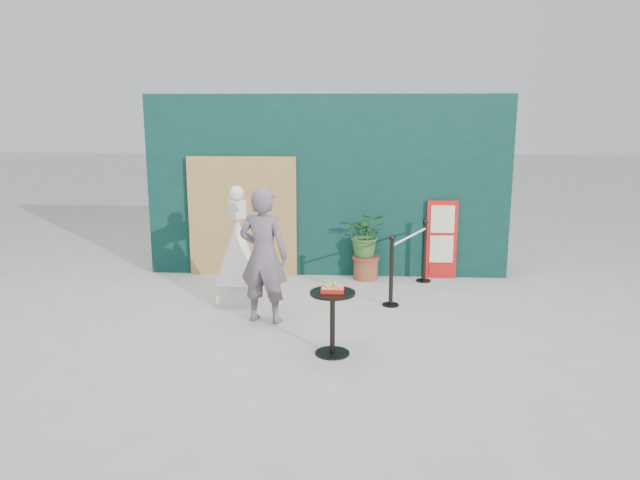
{
  "coord_description": "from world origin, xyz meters",
  "views": [
    {
      "loc": [
        0.51,
        -7.17,
        2.82
      ],
      "look_at": [
        0.0,
        1.2,
        1.0
      ],
      "focal_mm": 35.0,
      "sensor_mm": 36.0,
      "label": 1
    }
  ],
  "objects": [
    {
      "name": "ground",
      "position": [
        0.0,
        0.0,
        0.0
      ],
      "size": [
        60.0,
        60.0,
        0.0
      ],
      "primitive_type": "plane",
      "color": "#ADAAA5",
      "rests_on": "ground"
    },
    {
      "name": "stanchion_barrier",
      "position": [
        1.3,
        2.08,
        0.49
      ],
      "size": [
        0.84,
        1.54,
        1.03
      ],
      "color": "black",
      "rests_on": "ground"
    },
    {
      "name": "planter",
      "position": [
        0.66,
        2.81,
        0.65
      ],
      "size": [
        0.66,
        0.57,
        1.12
      ],
      "color": "brown",
      "rests_on": "ground"
    },
    {
      "name": "menu_board",
      "position": [
        1.9,
        2.95,
        0.65
      ],
      "size": [
        0.5,
        0.07,
        1.3
      ],
      "color": "red",
      "rests_on": "ground"
    },
    {
      "name": "food_basket",
      "position": [
        0.24,
        -0.4,
        0.79
      ],
      "size": [
        0.26,
        0.19,
        0.11
      ],
      "color": "red",
      "rests_on": "cafe_table"
    },
    {
      "name": "statue",
      "position": [
        -1.2,
        1.5,
        0.7
      ],
      "size": [
        0.67,
        0.67,
        1.7
      ],
      "color": "silver",
      "rests_on": "ground"
    },
    {
      "name": "cafe_table",
      "position": [
        0.24,
        -0.41,
        0.5
      ],
      "size": [
        0.52,
        0.52,
        0.75
      ],
      "color": "black",
      "rests_on": "ground"
    },
    {
      "name": "back_wall",
      "position": [
        0.0,
        3.15,
        1.5
      ],
      "size": [
        6.0,
        0.3,
        3.0
      ],
      "primitive_type": "cube",
      "color": "#092C27",
      "rests_on": "ground"
    },
    {
      "name": "woman",
      "position": [
        -0.71,
        0.66,
        0.9
      ],
      "size": [
        0.73,
        0.56,
        1.8
      ],
      "primitive_type": "imported",
      "rotation": [
        0.0,
        0.0,
        2.93
      ],
      "color": "slate",
      "rests_on": "ground"
    },
    {
      "name": "bamboo_fence",
      "position": [
        -1.4,
        2.94,
        1.0
      ],
      "size": [
        1.8,
        0.08,
        2.0
      ],
      "primitive_type": "cube",
      "color": "tan",
      "rests_on": "ground"
    }
  ]
}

